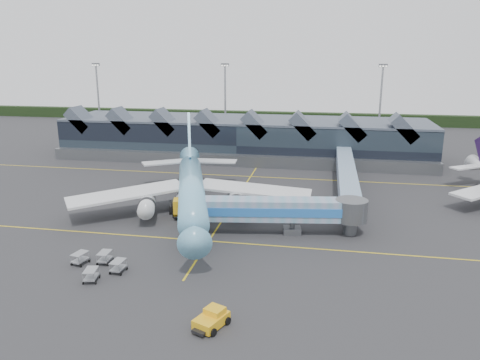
% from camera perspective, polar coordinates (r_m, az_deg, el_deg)
% --- Properties ---
extents(ground, '(260.00, 260.00, 0.00)m').
position_cam_1_polar(ground, '(72.64, -2.26, -5.07)').
color(ground, '#2C2C2F').
rests_on(ground, ground).
extents(taxi_stripes, '(120.00, 60.00, 0.01)m').
position_cam_1_polar(taxi_stripes, '(81.89, -0.72, -2.70)').
color(taxi_stripes, gold).
rests_on(taxi_stripes, ground).
extents(tree_line_far, '(260.00, 4.00, 4.00)m').
position_cam_1_polar(tree_line_far, '(178.62, 5.59, 7.61)').
color(tree_line_far, black).
rests_on(tree_line_far, ground).
extents(terminal, '(90.00, 22.25, 12.52)m').
position_cam_1_polar(terminal, '(117.36, 0.40, 5.20)').
color(terminal, black).
rests_on(terminal, ground).
extents(light_masts, '(132.40, 42.56, 22.45)m').
position_cam_1_polar(light_masts, '(130.00, 13.18, 9.16)').
color(light_masts, '#919499').
rests_on(light_masts, ground).
extents(main_airliner, '(38.08, 44.82, 14.72)m').
position_cam_1_polar(main_airliner, '(75.64, -5.95, -0.87)').
color(main_airliner, '#72C2E7').
rests_on(main_airliner, ground).
extents(jet_bridge, '(26.39, 7.46, 5.31)m').
position_cam_1_polar(jet_bridge, '(67.01, 5.40, -3.70)').
color(jet_bridge, '#6893AD').
rests_on(jet_bridge, ground).
extents(fuel_truck, '(4.88, 10.66, 3.56)m').
position_cam_1_polar(fuel_truck, '(77.54, -6.87, -2.30)').
color(fuel_truck, black).
rests_on(fuel_truck, ground).
extents(pushback_tug, '(3.47, 4.26, 1.71)m').
position_cam_1_polar(pushback_tug, '(46.23, -3.48, -16.57)').
color(pushback_tug, gold).
rests_on(pushback_tug, ground).
extents(baggage_carts, '(7.27, 6.97, 1.45)m').
position_cam_1_polar(baggage_carts, '(59.23, -16.85, -9.72)').
color(baggage_carts, '#9A9DA2').
rests_on(baggage_carts, ground).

